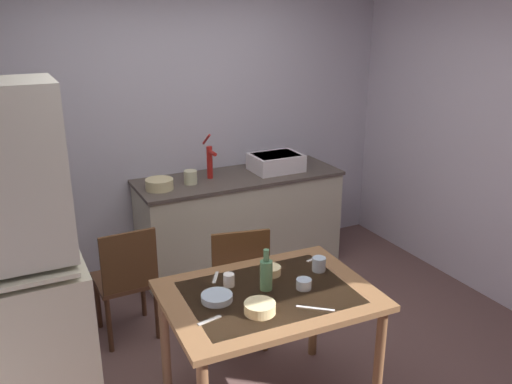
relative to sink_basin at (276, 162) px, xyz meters
name	(u,v)px	position (x,y,z in m)	size (l,w,h in m)	color
ground_plane	(264,369)	(-0.86, -1.44, -0.95)	(5.17, 5.17, 0.00)	brown
wall_back	(169,121)	(-0.86, 0.37, 0.38)	(4.27, 0.10, 2.66)	silver
counter_cabinet	(240,222)	(-0.36, 0.00, -0.51)	(1.81, 0.64, 0.87)	beige
sink_basin	(276,162)	(0.00, 0.00, 0.00)	(0.44, 0.34, 0.15)	white
hand_pump	(210,159)	(-0.62, 0.05, 0.09)	(0.05, 0.27, 0.39)	#B21E19
mixing_bowl_counter	(159,184)	(-1.10, -0.05, -0.03)	(0.23, 0.23, 0.09)	beige
stoneware_crock	(191,177)	(-0.82, -0.03, -0.02)	(0.11, 0.11, 0.11)	beige
dining_table	(269,308)	(-1.00, -1.76, -0.27)	(1.17, 0.87, 0.78)	brown
chair_far_side	(238,285)	(-0.90, -1.12, -0.47)	(0.48, 0.48, 0.92)	#50321C
chair_by_counter	(127,279)	(-1.55, -0.68, -0.48)	(0.41, 0.41, 0.86)	#50301F
serving_bowl_wide	(260,308)	(-1.14, -1.93, -0.14)	(0.16, 0.16, 0.06)	beige
soup_bowl_small	(271,270)	(-0.89, -1.58, -0.15)	(0.12, 0.12, 0.05)	beige
sauce_dish	(217,298)	(-1.29, -1.72, -0.15)	(0.17, 0.17, 0.04)	#9EB2C6
mug_dark	(304,284)	(-0.81, -1.81, -0.14)	(0.09, 0.09, 0.06)	#9EB2C6
teacup_cream	(319,264)	(-0.61, -1.67, -0.13)	(0.08, 0.08, 0.08)	#9EB2C6
mug_tall	(229,280)	(-1.17, -1.60, -0.14)	(0.06, 0.06, 0.07)	white
glass_bottle	(266,274)	(-1.00, -1.73, -0.08)	(0.07, 0.07, 0.24)	#4C7F56
table_knife	(315,308)	(-0.86, -2.02, -0.17)	(0.20, 0.02, 0.01)	silver
teaspoon_near_bowl	(216,277)	(-1.20, -1.48, -0.17)	(0.14, 0.02, 0.01)	beige
teaspoon_by_cup	(209,320)	(-1.40, -1.88, -0.17)	(0.13, 0.02, 0.01)	beige
serving_spoon	(314,259)	(-0.55, -1.53, -0.17)	(0.12, 0.02, 0.01)	beige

